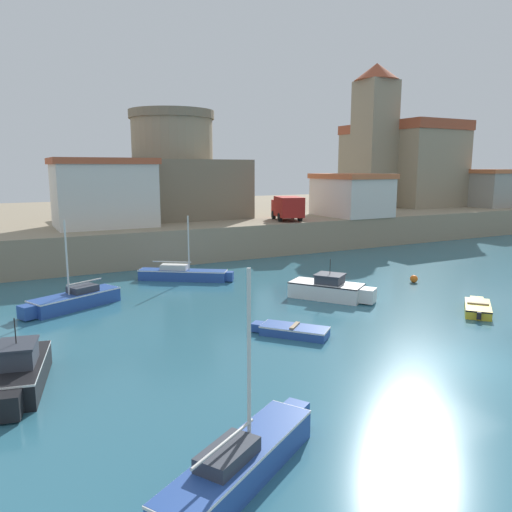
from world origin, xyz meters
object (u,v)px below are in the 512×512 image
(harbor_shed_far_end, at_px, (104,192))
(mooring_buoy, at_px, (414,279))
(sailboat_blue_3, at_px, (242,461))
(dinghy_yellow_2, at_px, (478,308))
(dinghy_blue_6, at_px, (292,330))
(sailboat_blue_0, at_px, (74,300))
(church, at_px, (396,159))
(motorboat_black_8, at_px, (19,372))
(motorboat_white_4, at_px, (329,289))
(harbor_shed_near_wharf, at_px, (351,195))
(truck_on_quay, at_px, (287,207))
(fortress, at_px, (173,177))
(harbor_shed_mid_row, at_px, (493,188))
(sailboat_blue_5, at_px, (184,274))

(harbor_shed_far_end, bearing_deg, mooring_buoy, -47.91)
(sailboat_blue_3, bearing_deg, dinghy_yellow_2, 22.10)
(sailboat_blue_3, relative_size, dinghy_blue_6, 1.69)
(sailboat_blue_0, distance_m, dinghy_yellow_2, 21.95)
(sailboat_blue_0, distance_m, church, 49.32)
(dinghy_blue_6, height_order, motorboat_black_8, motorboat_black_8)
(harbor_shed_far_end, bearing_deg, church, 11.04)
(motorboat_white_4, relative_size, harbor_shed_far_end, 0.60)
(sailboat_blue_3, height_order, motorboat_black_8, sailboat_blue_3)
(harbor_shed_near_wharf, relative_size, truck_on_quay, 1.56)
(dinghy_yellow_2, distance_m, mooring_buoy, 7.16)
(dinghy_yellow_2, distance_m, harbor_shed_far_end, 29.45)
(motorboat_white_4, distance_m, motorboat_black_8, 17.58)
(harbor_shed_far_end, bearing_deg, harbor_shed_near_wharf, -4.97)
(motorboat_black_8, distance_m, fortress, 34.51)
(mooring_buoy, height_order, church, church)
(dinghy_yellow_2, height_order, motorboat_white_4, motorboat_white_4)
(harbor_shed_far_end, bearing_deg, fortress, 36.85)
(church, relative_size, harbor_shed_far_end, 2.08)
(motorboat_white_4, height_order, motorboat_black_8, motorboat_black_8)
(fortress, height_order, harbor_shed_mid_row, fortress)
(motorboat_white_4, xyz_separation_m, church, (29.82, 26.66, 8.20))
(dinghy_yellow_2, bearing_deg, harbor_shed_far_end, 119.71)
(dinghy_yellow_2, distance_m, motorboat_white_4, 8.08)
(sailboat_blue_3, xyz_separation_m, mooring_buoy, (19.80, 13.95, -0.24))
(sailboat_blue_3, bearing_deg, fortress, 73.65)
(church, bearing_deg, sailboat_blue_0, -153.43)
(truck_on_quay, bearing_deg, church, 24.71)
(sailboat_blue_5, bearing_deg, motorboat_black_8, -128.59)
(motorboat_black_8, height_order, truck_on_quay, truck_on_quay)
(dinghy_yellow_2, height_order, mooring_buoy, dinghy_yellow_2)
(sailboat_blue_5, relative_size, harbor_shed_mid_row, 0.75)
(dinghy_yellow_2, height_order, church, church)
(harbor_shed_near_wharf, bearing_deg, mooring_buoy, -114.58)
(sailboat_blue_3, distance_m, harbor_shed_mid_row, 60.62)
(sailboat_blue_3, distance_m, sailboat_blue_5, 22.78)
(motorboat_white_4, bearing_deg, fortress, 92.31)
(dinghy_blue_6, bearing_deg, motorboat_black_8, -178.06)
(motorboat_white_4, bearing_deg, church, 41.81)
(motorboat_black_8, bearing_deg, sailboat_blue_5, 51.41)
(sailboat_blue_0, xyz_separation_m, mooring_buoy, (21.22, -4.17, -0.23))
(mooring_buoy, distance_m, church, 35.21)
(dinghy_blue_6, height_order, truck_on_quay, truck_on_quay)
(sailboat_blue_3, bearing_deg, truck_on_quay, 56.87)
(harbor_shed_near_wharf, bearing_deg, fortress, 153.20)
(motorboat_white_4, distance_m, harbor_shed_mid_row, 43.56)
(truck_on_quay, bearing_deg, sailboat_blue_0, -151.43)
(sailboat_blue_5, xyz_separation_m, harbor_shed_far_end, (-3.06, 10.39, 5.20))
(church, xyz_separation_m, harbor_shed_far_end, (-38.83, -7.58, -3.13))
(dinghy_yellow_2, height_order, harbor_shed_far_end, harbor_shed_far_end)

